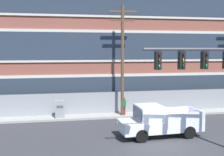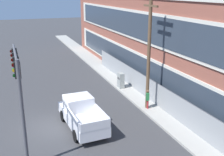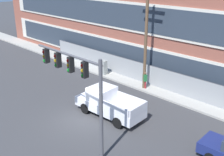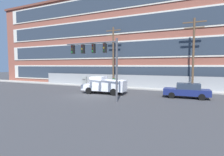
% 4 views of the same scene
% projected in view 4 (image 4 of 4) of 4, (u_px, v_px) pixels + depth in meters
% --- Properties ---
extents(ground_plane, '(160.00, 160.00, 0.00)m').
position_uv_depth(ground_plane, '(90.00, 95.00, 20.07)').
color(ground_plane, '#38383A').
extents(sidewalk_building_side, '(80.00, 2.17, 0.16)m').
position_uv_depth(sidewalk_building_side, '(117.00, 87.00, 27.33)').
color(sidewalk_building_side, '#9E9B93').
rests_on(sidewalk_building_side, ground).
extents(brick_mill_building, '(55.40, 10.15, 15.74)m').
position_uv_depth(brick_mill_building, '(132.00, 41.00, 31.88)').
color(brick_mill_building, brown).
rests_on(brick_mill_building, ground).
extents(chain_link_fence, '(33.63, 0.06, 2.01)m').
position_uv_depth(chain_link_fence, '(132.00, 81.00, 26.74)').
color(chain_link_fence, gray).
rests_on(chain_link_fence, ground).
extents(traffic_signal_mast, '(5.78, 0.43, 5.93)m').
position_uv_depth(traffic_signal_mast, '(98.00, 55.00, 16.97)').
color(traffic_signal_mast, '#4C4C51').
rests_on(traffic_signal_mast, ground).
extents(pickup_truck_white, '(5.48, 2.34, 2.06)m').
position_uv_depth(pickup_truck_white, '(103.00, 86.00, 21.35)').
color(pickup_truck_white, silver).
rests_on(pickup_truck_white, ground).
extents(sedan_navy, '(4.62, 1.96, 1.56)m').
position_uv_depth(sedan_navy, '(187.00, 90.00, 18.38)').
color(sedan_navy, navy).
rests_on(sedan_navy, ground).
extents(utility_pole_near_corner, '(2.34, 0.26, 9.22)m').
position_uv_depth(utility_pole_near_corner, '(113.00, 55.00, 26.63)').
color(utility_pole_near_corner, brown).
rests_on(utility_pole_near_corner, ground).
extents(utility_pole_midblock, '(2.72, 0.26, 9.33)m').
position_uv_depth(utility_pole_midblock, '(193.00, 52.00, 21.97)').
color(utility_pole_midblock, brown).
rests_on(utility_pole_midblock, ground).
extents(electrical_cabinet, '(0.74, 0.48, 1.61)m').
position_uv_depth(electrical_cabinet, '(85.00, 81.00, 28.94)').
color(electrical_cabinet, '#939993').
rests_on(electrical_cabinet, ground).
extents(pedestrian_near_cabinet, '(0.45, 0.35, 1.69)m').
position_uv_depth(pedestrian_near_cabinet, '(114.00, 81.00, 26.85)').
color(pedestrian_near_cabinet, maroon).
rests_on(pedestrian_near_cabinet, ground).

